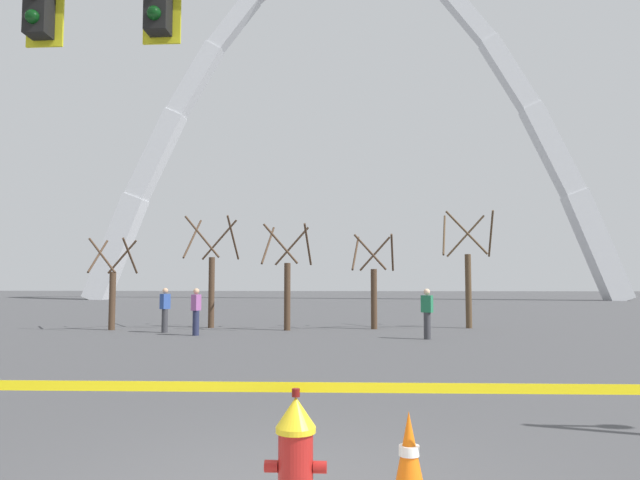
{
  "coord_description": "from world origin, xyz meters",
  "views": [
    {
      "loc": [
        0.69,
        -4.84,
        1.78
      ],
      "look_at": [
        0.07,
        5.0,
        2.5
      ],
      "focal_mm": 32.82,
      "sensor_mm": 36.0,
      "label": 1
    }
  ],
  "objects": [
    {
      "name": "tree_center_left",
      "position": [
        -1.93,
        17.07,
        1.76
      ],
      "size": [
        1.83,
        1.84,
        3.96
      ],
      "color": "#473323",
      "rests_on": "ground"
    },
    {
      "name": "pedestrian_walking_right",
      "position": [
        -6.18,
        15.78,
        0.82
      ],
      "size": [
        0.33,
        0.39,
        1.59
      ],
      "color": "#38383D",
      "rests_on": "ground"
    },
    {
      "name": "tree_left_mid",
      "position": [
        -5.09,
        18.12,
        1.95
      ],
      "size": [
        2.02,
        2.03,
        4.39
      ],
      "color": "#473323",
      "rests_on": "ground"
    },
    {
      "name": "tree_center_right",
      "position": [
        1.34,
        17.88,
        1.61
      ],
      "size": [
        1.68,
        1.69,
        3.63
      ],
      "color": "#473323",
      "rests_on": "ground"
    },
    {
      "name": "pedestrian_walking_left",
      "position": [
        -4.75,
        14.73,
        0.82
      ],
      "size": [
        0.28,
        0.38,
        1.59
      ],
      "color": "#232847",
      "rests_on": "ground"
    },
    {
      "name": "caution_tape_barrier",
      "position": [
        0.58,
        -0.16,
        0.72
      ],
      "size": [
        6.03,
        0.19,
        1.03
      ],
      "color": "#232326",
      "rests_on": "ground"
    },
    {
      "name": "traffic_cone_by_hydrant",
      "position": [
        1.11,
        0.06,
        0.36
      ],
      "size": [
        0.36,
        0.36,
        0.73
      ],
      "color": "black",
      "rests_on": "ground"
    },
    {
      "name": "fire_hydrant",
      "position": [
        0.23,
        -0.43,
        0.47
      ],
      "size": [
        0.46,
        0.48,
        0.99
      ],
      "color": "#5E0F0D",
      "rests_on": "ground"
    },
    {
      "name": "tree_right_mid",
      "position": [
        5.07,
        18.56,
        2.03
      ],
      "size": [
        2.09,
        2.11,
        4.56
      ],
      "color": "brown",
      "rests_on": "ground"
    },
    {
      "name": "tree_far_left",
      "position": [
        -8.56,
        16.8,
        1.53
      ],
      "size": [
        1.6,
        1.61,
        3.45
      ],
      "color": "#473323",
      "rests_on": "ground"
    },
    {
      "name": "pedestrian_standing_center",
      "position": [
        2.9,
        13.9,
        0.82
      ],
      "size": [
        0.39,
        0.34,
        1.59
      ],
      "color": "#38383D",
      "rests_on": "ground"
    },
    {
      "name": "monument_arch",
      "position": [
        0.0,
        55.57,
        17.41
      ],
      "size": [
        56.02,
        2.26,
        38.9
      ],
      "color": "silver",
      "rests_on": "ground"
    }
  ]
}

